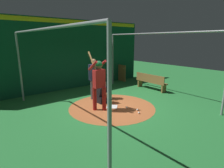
{
  "coord_description": "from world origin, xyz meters",
  "views": [
    {
      "loc": [
        5.45,
        -4.4,
        2.63
      ],
      "look_at": [
        0.0,
        0.0,
        0.95
      ],
      "focal_mm": 29.57,
      "sensor_mm": 36.0,
      "label": 1
    }
  ],
  "objects": [
    {
      "name": "batter",
      "position": [
        -0.06,
        -0.58,
        1.17
      ],
      "size": [
        0.68,
        0.49,
        2.22
      ],
      "color": "maroon",
      "rests_on": "ground"
    },
    {
      "name": "umpire",
      "position": [
        -1.35,
        0.05,
        1.03
      ],
      "size": [
        0.23,
        0.49,
        1.82
      ],
      "color": "#4C4C51",
      "rests_on": "ground"
    },
    {
      "name": "back_wall",
      "position": [
        -3.82,
        0.0,
        1.86
      ],
      "size": [
        0.23,
        9.98,
        3.7
      ],
      "color": "#0F472D",
      "rests_on": "ground"
    },
    {
      "name": "home_plate",
      "position": [
        0.0,
        0.0,
        0.01
      ],
      "size": [
        0.59,
        0.59,
        0.01
      ],
      "primitive_type": "cube",
      "rotation": [
        0.0,
        0.0,
        0.79
      ],
      "color": "white",
      "rests_on": "dirt_circle"
    },
    {
      "name": "bench",
      "position": [
        -0.78,
        3.31,
        0.45
      ],
      "size": [
        1.87,
        0.36,
        0.85
      ],
      "color": "olive",
      "rests_on": "ground"
    },
    {
      "name": "ground_plane",
      "position": [
        0.0,
        0.0,
        0.0
      ],
      "size": [
        25.98,
        25.98,
        0.0
      ],
      "primitive_type": "plane",
      "color": "#287A38"
    },
    {
      "name": "baseball_0",
      "position": [
        1.18,
        0.32,
        0.04
      ],
      "size": [
        0.07,
        0.07,
        0.07
      ],
      "primitive_type": "sphere",
      "color": "white",
      "rests_on": "dirt_circle"
    },
    {
      "name": "cage_frame",
      "position": [
        0.0,
        0.0,
        2.12
      ],
      "size": [
        6.29,
        5.2,
        2.96
      ],
      "color": "gray",
      "rests_on": "ground"
    },
    {
      "name": "catcher",
      "position": [
        -0.65,
        0.0,
        0.37
      ],
      "size": [
        0.58,
        0.4,
        0.95
      ],
      "color": "black",
      "rests_on": "ground"
    },
    {
      "name": "dirt_circle",
      "position": [
        0.0,
        0.0,
        0.0
      ],
      "size": [
        3.43,
        3.43,
        0.01
      ],
      "primitive_type": "cylinder",
      "color": "#B76033",
      "rests_on": "ground"
    },
    {
      "name": "baseball_2",
      "position": [
        0.49,
        0.35,
        0.04
      ],
      "size": [
        0.07,
        0.07,
        0.07
      ],
      "primitive_type": "sphere",
      "color": "white",
      "rests_on": "dirt_circle"
    },
    {
      "name": "bat_rack",
      "position": [
        -3.58,
        3.58,
        0.49
      ],
      "size": [
        1.06,
        0.2,
        1.05
      ],
      "color": "olive",
      "rests_on": "ground"
    },
    {
      "name": "baseball_1",
      "position": [
        0.94,
        0.48,
        0.04
      ],
      "size": [
        0.07,
        0.07,
        0.07
      ],
      "primitive_type": "sphere",
      "color": "white",
      "rests_on": "dirt_circle"
    }
  ]
}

